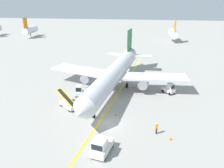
{
  "coord_description": "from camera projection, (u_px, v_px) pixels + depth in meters",
  "views": [
    {
      "loc": [
        4.31,
        -29.01,
        17.95
      ],
      "look_at": [
        -0.79,
        9.76,
        2.5
      ],
      "focal_mm": 36.52,
      "sensor_mm": 36.0,
      "label": 1
    }
  ],
  "objects": [
    {
      "name": "safety_cone_nose_left",
      "position": [
        171.0,
        138.0,
        30.02
      ],
      "size": [
        0.36,
        0.36,
        0.44
      ],
      "primitive_type": "cone",
      "color": "orange",
      "rests_on": "ground"
    },
    {
      "name": "airliner",
      "position": [
        115.0,
        73.0,
        44.95
      ],
      "size": [
        28.28,
        35.28,
        10.1
      ],
      "color": "silver",
      "rests_on": "ground"
    },
    {
      "name": "ground_crew_marshaller",
      "position": [
        157.0,
        128.0,
        31.11
      ],
      "size": [
        0.36,
        0.24,
        1.7
      ],
      "color": "#26262D",
      "rests_on": "ground"
    },
    {
      "name": "distant_aircraft_mid_left",
      "position": [
        30.0,
        30.0,
        101.16
      ],
      "size": [
        3.0,
        10.1,
        8.8
      ],
      "color": "silver",
      "rests_on": "ground"
    },
    {
      "name": "ground_plane",
      "position": [
        109.0,
        124.0,
        33.86
      ],
      "size": [
        300.0,
        300.0,
        0.0
      ],
      "primitive_type": "plane",
      "color": "#9E9B93"
    },
    {
      "name": "taxi_line_yellow",
      "position": [
        108.0,
        108.0,
        38.57
      ],
      "size": [
        12.42,
        79.12,
        0.01
      ],
      "primitive_type": "cube",
      "rotation": [
        0.0,
        0.0,
        -0.15
      ],
      "color": "yellow",
      "rests_on": "ground"
    },
    {
      "name": "belt_loader_forward_hold",
      "position": [
        68.0,
        103.0,
        38.44
      ],
      "size": [
        4.61,
        4.2,
        2.59
      ],
      "color": "silver",
      "rests_on": "ground"
    },
    {
      "name": "safety_cone_nose_right",
      "position": [
        116.0,
        114.0,
        36.06
      ],
      "size": [
        0.36,
        0.36,
        0.44
      ],
      "primitive_type": "cone",
      "color": "orange",
      "rests_on": "ground"
    },
    {
      "name": "baggage_tug_by_cargo_door",
      "position": [
        169.0,
        89.0,
        43.93
      ],
      "size": [
        2.61,
        2.62,
        2.1
      ],
      "color": "silver",
      "rests_on": "ground"
    },
    {
      "name": "baggage_tug_near_wing",
      "position": [
        79.0,
        91.0,
        42.89
      ],
      "size": [
        1.57,
        2.53,
        2.1
      ],
      "color": "silver",
      "rests_on": "ground"
    },
    {
      "name": "pushback_tug",
      "position": [
        101.0,
        146.0,
        27.21
      ],
      "size": [
        2.63,
        3.92,
        2.2
      ],
      "color": "silver",
      "rests_on": "ground"
    },
    {
      "name": "distant_aircraft_mid_right",
      "position": [
        173.0,
        33.0,
        91.88
      ],
      "size": [
        3.0,
        10.1,
        8.8
      ],
      "color": "silver",
      "rests_on": "ground"
    }
  ]
}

